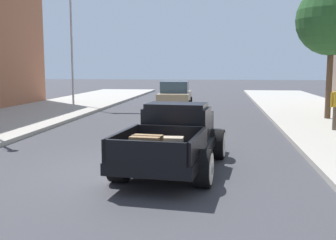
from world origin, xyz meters
The scene contains 5 objects.
ground_plane centered at (0.00, 0.00, 0.00)m, with size 140.00×140.00×0.00m, color #3D3D42.
hotrod_truck_black centered at (1.14, 0.38, 0.75)m, with size 2.51×5.06×1.58m.
car_background_tan centered at (-0.40, 13.86, 0.77)m, with size 1.98×4.36×1.65m.
flagpole centered at (-6.62, 14.69, 5.77)m, with size 1.74×0.16×9.16m.
street_tree_second centered at (7.03, 9.62, 4.52)m, with size 3.16×3.16×5.97m.
Camera 1 is at (2.21, -9.44, 2.46)m, focal length 43.43 mm.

